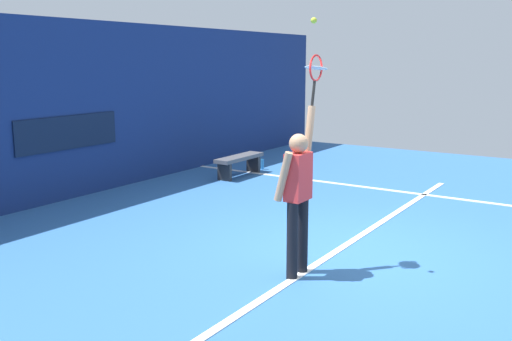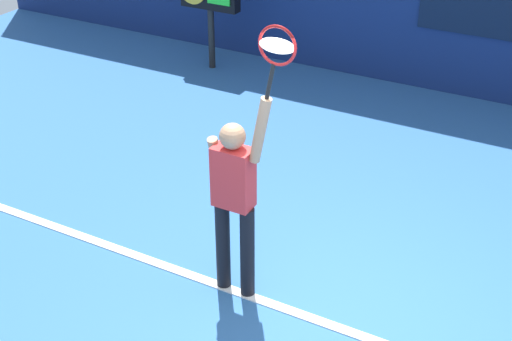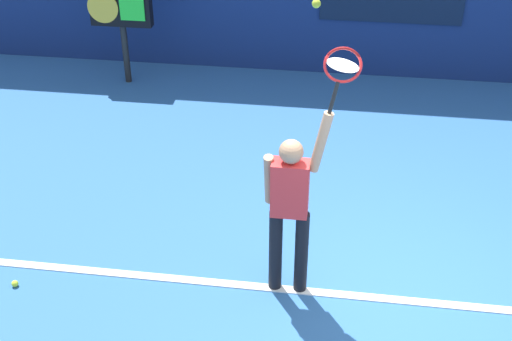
% 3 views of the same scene
% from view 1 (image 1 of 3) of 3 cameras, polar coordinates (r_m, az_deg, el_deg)
% --- Properties ---
extents(ground_plane, '(18.00, 18.00, 0.00)m').
position_cam_1_polar(ground_plane, '(7.71, 9.27, -8.15)').
color(ground_plane, '#2D609E').
extents(back_wall, '(18.00, 0.20, 3.23)m').
position_cam_1_polar(back_wall, '(10.85, -18.76, 5.71)').
color(back_wall, navy).
rests_on(back_wall, ground_plane).
extents(sponsor_banner_center, '(2.20, 0.03, 0.60)m').
position_cam_1_polar(sponsor_banner_center, '(10.80, -18.23, 3.62)').
color(sponsor_banner_center, '#0C1933').
extents(court_baseline, '(10.00, 0.10, 0.01)m').
position_cam_1_polar(court_baseline, '(7.77, 8.16, -7.92)').
color(court_baseline, white).
rests_on(court_baseline, ground_plane).
extents(court_sideline, '(0.10, 7.00, 0.01)m').
position_cam_1_polar(court_sideline, '(11.85, 7.93, -1.28)').
color(court_sideline, white).
rests_on(court_sideline, ground_plane).
extents(tennis_player, '(0.60, 0.31, 1.99)m').
position_cam_1_polar(tennis_player, '(6.59, 4.20, -2.17)').
color(tennis_player, black).
rests_on(tennis_player, ground_plane).
extents(tennis_racket, '(0.37, 0.27, 0.62)m').
position_cam_1_polar(tennis_racket, '(6.75, 5.98, 9.87)').
color(tennis_racket, black).
extents(tennis_ball, '(0.07, 0.07, 0.07)m').
position_cam_1_polar(tennis_ball, '(6.53, 5.80, 14.69)').
color(tennis_ball, '#CCE033').
extents(court_bench, '(1.40, 0.36, 0.45)m').
position_cam_1_polar(court_bench, '(12.43, -1.67, 0.97)').
color(court_bench, '#4C4C51').
rests_on(court_bench, ground_plane).
extents(water_bottle, '(0.07, 0.07, 0.24)m').
position_cam_1_polar(water_bottle, '(13.24, 0.65, 0.63)').
color(water_bottle, '#338CD8').
rests_on(water_bottle, ground_plane).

